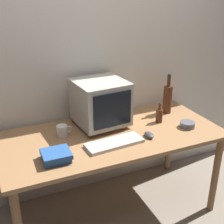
# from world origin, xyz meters

# --- Properties ---
(ground_plane) EXTENTS (6.00, 6.00, 0.00)m
(ground_plane) POSITION_xyz_m (0.00, 0.00, 0.00)
(ground_plane) COLOR gray
(back_wall) EXTENTS (4.00, 0.08, 2.50)m
(back_wall) POSITION_xyz_m (0.00, 0.46, 1.25)
(back_wall) COLOR silver
(back_wall) RESTS_ON ground
(desk) EXTENTS (1.68, 0.79, 0.74)m
(desk) POSITION_xyz_m (0.00, 0.00, 0.66)
(desk) COLOR #9E7047
(desk) RESTS_ON ground
(crt_monitor) EXTENTS (0.41, 0.42, 0.37)m
(crt_monitor) POSITION_xyz_m (-0.02, 0.18, 0.93)
(crt_monitor) COLOR #B2AD9E
(crt_monitor) RESTS_ON desk
(keyboard) EXTENTS (0.43, 0.18, 0.02)m
(keyboard) POSITION_xyz_m (-0.05, -0.16, 0.75)
(keyboard) COLOR beige
(keyboard) RESTS_ON desk
(computer_mouse) EXTENTS (0.06, 0.10, 0.04)m
(computer_mouse) POSITION_xyz_m (0.23, -0.16, 0.76)
(computer_mouse) COLOR #3F3F47
(computer_mouse) RESTS_ON desk
(bottle_tall) EXTENTS (0.08, 0.08, 0.36)m
(bottle_tall) POSITION_xyz_m (0.61, 0.18, 0.87)
(bottle_tall) COLOR #472314
(bottle_tall) RESTS_ON desk
(bottle_short) EXTENTS (0.06, 0.06, 0.17)m
(bottle_short) POSITION_xyz_m (0.44, 0.03, 0.80)
(bottle_short) COLOR #472314
(bottle_short) RESTS_ON desk
(book_stack) EXTENTS (0.19, 0.18, 0.07)m
(book_stack) POSITION_xyz_m (-0.48, -0.20, 0.77)
(book_stack) COLOR #28569E
(book_stack) RESTS_ON desk
(mug) EXTENTS (0.12, 0.08, 0.09)m
(mug) POSITION_xyz_m (-0.36, 0.11, 0.78)
(mug) COLOR white
(mug) RESTS_ON desk
(cd_spindle) EXTENTS (0.12, 0.12, 0.04)m
(cd_spindle) POSITION_xyz_m (0.60, -0.14, 0.76)
(cd_spindle) COLOR #595B66
(cd_spindle) RESTS_ON desk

